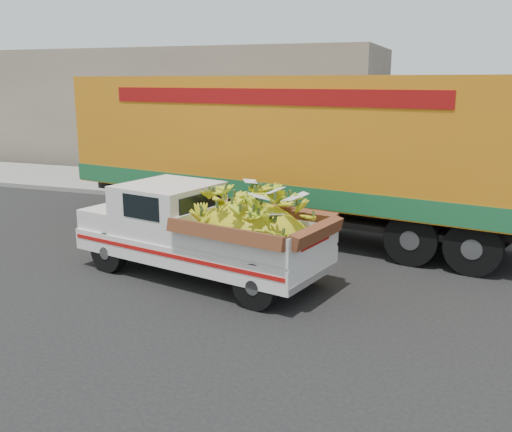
% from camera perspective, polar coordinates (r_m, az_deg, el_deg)
% --- Properties ---
extents(ground, '(100.00, 100.00, 0.00)m').
position_cam_1_polar(ground, '(11.77, -3.19, -4.93)').
color(ground, black).
rests_on(ground, ground).
extents(curb, '(60.00, 0.25, 0.15)m').
position_cam_1_polar(curb, '(16.73, 4.31, 0.88)').
color(curb, gray).
rests_on(curb, ground).
extents(sidewalk, '(60.00, 4.00, 0.14)m').
position_cam_1_polar(sidewalk, '(18.71, 6.10, 2.17)').
color(sidewalk, gray).
rests_on(sidewalk, ground).
extents(building_left, '(18.00, 6.00, 5.00)m').
position_cam_1_polar(building_left, '(26.82, -7.53, 10.76)').
color(building_left, gray).
rests_on(building_left, ground).
extents(pickup_truck, '(5.24, 2.87, 1.74)m').
position_cam_1_polar(pickup_truck, '(10.67, -4.03, -1.64)').
color(pickup_truck, black).
rests_on(pickup_truck, ground).
extents(semi_trailer, '(12.08, 4.73, 3.80)m').
position_cam_1_polar(semi_trailer, '(13.96, 3.05, 6.92)').
color(semi_trailer, black).
rests_on(semi_trailer, ground).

